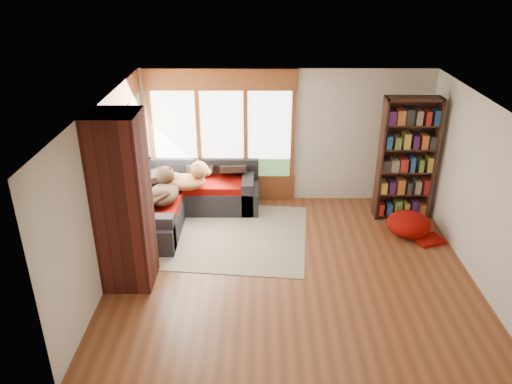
% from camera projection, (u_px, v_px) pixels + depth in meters
% --- Properties ---
extents(floor, '(5.50, 5.50, 0.00)m').
position_uv_depth(floor, '(290.00, 267.00, 7.82)').
color(floor, brown).
rests_on(floor, ground).
extents(ceiling, '(5.50, 5.50, 0.00)m').
position_uv_depth(ceiling, '(296.00, 105.00, 6.72)').
color(ceiling, white).
extents(wall_back, '(5.50, 0.04, 2.60)m').
position_uv_depth(wall_back, '(285.00, 137.00, 9.53)').
color(wall_back, silver).
rests_on(wall_back, ground).
extents(wall_front, '(5.50, 0.04, 2.60)m').
position_uv_depth(wall_front, '(307.00, 299.00, 5.01)').
color(wall_front, silver).
rests_on(wall_front, ground).
extents(wall_left, '(0.04, 5.00, 2.60)m').
position_uv_depth(wall_left, '(105.00, 192.00, 7.29)').
color(wall_left, silver).
rests_on(wall_left, ground).
extents(wall_right, '(0.04, 5.00, 2.60)m').
position_uv_depth(wall_right, '(482.00, 193.00, 7.25)').
color(wall_right, silver).
rests_on(wall_right, ground).
extents(windows_back, '(2.82, 0.10, 1.90)m').
position_uv_depth(windows_back, '(222.00, 135.00, 9.49)').
color(windows_back, brown).
rests_on(windows_back, wall_back).
extents(windows_left, '(0.10, 2.62, 1.90)m').
position_uv_depth(windows_left, '(126.00, 159.00, 8.35)').
color(windows_left, brown).
rests_on(windows_left, wall_left).
extents(roller_blind, '(0.03, 0.72, 0.90)m').
position_uv_depth(roller_blind, '(137.00, 121.00, 8.93)').
color(roller_blind, '#889D68').
rests_on(roller_blind, wall_left).
extents(brick_chimney, '(0.70, 0.70, 2.60)m').
position_uv_depth(brick_chimney, '(123.00, 203.00, 6.97)').
color(brick_chimney, '#471914').
rests_on(brick_chimney, ground).
extents(sectional_sofa, '(2.20, 2.20, 0.80)m').
position_uv_depth(sectional_sofa, '(180.00, 202.00, 9.24)').
color(sectional_sofa, black).
rests_on(sectional_sofa, ground).
extents(area_rug, '(3.35, 2.69, 0.01)m').
position_uv_depth(area_rug, '(216.00, 234.00, 8.75)').
color(area_rug, beige).
rests_on(area_rug, ground).
extents(bookshelf, '(0.97, 0.32, 2.27)m').
position_uv_depth(bookshelf, '(406.00, 160.00, 8.90)').
color(bookshelf, '#341911').
rests_on(bookshelf, ground).
extents(pouf, '(0.81, 0.81, 0.41)m').
position_uv_depth(pouf, '(409.00, 224.00, 8.67)').
color(pouf, '#890C05').
rests_on(pouf, area_rug).
extents(dog_tan, '(0.88, 0.59, 0.46)m').
position_uv_depth(dog_tan, '(188.00, 180.00, 9.01)').
color(dog_tan, brown).
rests_on(dog_tan, sectional_sofa).
extents(dog_brindle, '(0.52, 0.86, 0.46)m').
position_uv_depth(dog_brindle, '(164.00, 190.00, 8.60)').
color(dog_brindle, black).
rests_on(dog_brindle, sectional_sofa).
extents(throw_pillows, '(1.98, 1.68, 0.45)m').
position_uv_depth(throw_pillows, '(184.00, 176.00, 9.09)').
color(throw_pillows, black).
rests_on(throw_pillows, sectional_sofa).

